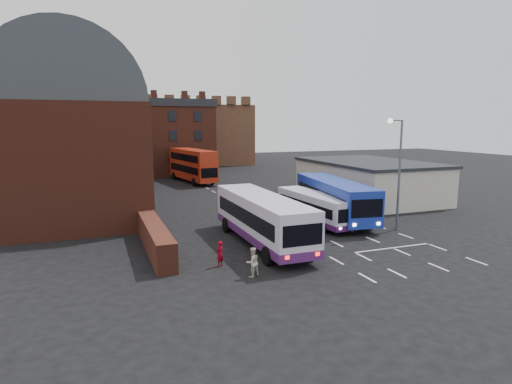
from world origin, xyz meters
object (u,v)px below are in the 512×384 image
object	(u,v)px
bus_white_inbound	(315,206)
bus_blue	(334,196)
pedestrian_beige	(252,262)
bus_white_outbound	(262,216)
pedestrian_red	(220,254)
street_lamp	(398,164)
bus_red_double	(192,165)

from	to	relation	value
bus_white_inbound	bus_blue	bearing A→B (deg)	-160.65
bus_blue	pedestrian_beige	xyz separation A→B (m)	(-11.85, -11.08, -1.19)
bus_white_outbound	pedestrian_red	size ratio (longest dim) A/B	8.10
bus_white_outbound	bus_blue	bearing A→B (deg)	29.79
bus_white_inbound	pedestrian_red	distance (m)	13.10
pedestrian_red	bus_white_outbound	bearing A→B (deg)	-174.04
bus_blue	pedestrian_red	size ratio (longest dim) A/B	8.34
pedestrian_red	pedestrian_beige	size ratio (longest dim) A/B	0.92
bus_white_inbound	pedestrian_beige	bearing A→B (deg)	43.72
street_lamp	pedestrian_red	distance (m)	16.37
bus_blue	street_lamp	bearing A→B (deg)	121.97
bus_white_outbound	bus_red_double	bearing A→B (deg)	85.74
bus_white_outbound	bus_blue	world-z (taller)	bus_blue
pedestrian_red	bus_red_double	bearing A→B (deg)	-135.64
bus_blue	bus_red_double	xyz separation A→B (m)	(-6.48, 28.05, 0.48)
bus_red_double	pedestrian_red	size ratio (longest dim) A/B	7.83
street_lamp	pedestrian_red	bearing A→B (deg)	-167.48
bus_blue	street_lamp	world-z (taller)	street_lamp
bus_blue	pedestrian_beige	size ratio (longest dim) A/B	7.70
street_lamp	pedestrian_red	world-z (taller)	street_lamp
bus_white_inbound	street_lamp	world-z (taller)	street_lamp
bus_red_double	pedestrian_beige	xyz separation A→B (m)	(-5.37, -39.13, -1.67)
street_lamp	bus_white_inbound	bearing A→B (deg)	138.11
bus_white_outbound	bus_blue	xyz separation A→B (m)	(8.92, 5.12, 0.01)
bus_white_outbound	street_lamp	world-z (taller)	street_lamp
bus_white_outbound	bus_red_double	size ratio (longest dim) A/B	1.03
bus_white_outbound	bus_white_inbound	xyz separation A→B (m)	(6.41, 4.07, -0.49)
street_lamp	bus_white_outbound	bearing A→B (deg)	178.75
bus_blue	pedestrian_red	bearing A→B (deg)	42.60
bus_blue	pedestrian_beige	world-z (taller)	bus_blue
bus_white_inbound	bus_red_double	world-z (taller)	bus_red_double
bus_white_inbound	pedestrian_beige	distance (m)	13.73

